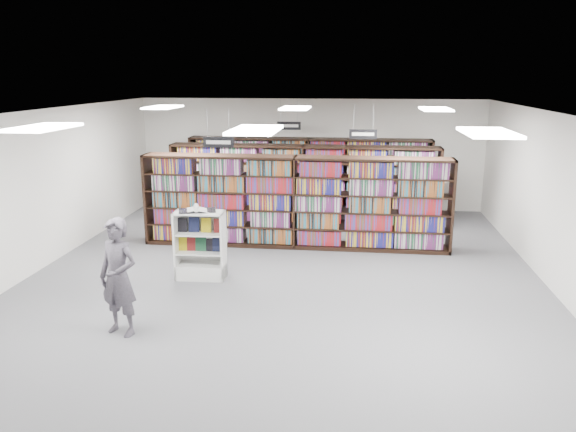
# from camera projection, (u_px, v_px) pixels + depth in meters

# --- Properties ---
(floor) EXTENTS (12.00, 12.00, 0.00)m
(floor) POSITION_uv_depth(u_px,v_px,m) (284.00, 276.00, 11.12)
(floor) COLOR #535358
(floor) RESTS_ON ground
(ceiling) EXTENTS (10.00, 12.00, 0.10)m
(ceiling) POSITION_uv_depth(u_px,v_px,m) (284.00, 112.00, 10.33)
(ceiling) COLOR silver
(ceiling) RESTS_ON wall_back
(wall_back) EXTENTS (10.00, 0.10, 3.20)m
(wall_back) POSITION_uv_depth(u_px,v_px,m) (310.00, 154.00, 16.50)
(wall_back) COLOR white
(wall_back) RESTS_ON ground
(wall_front) EXTENTS (10.00, 0.10, 3.20)m
(wall_front) POSITION_uv_depth(u_px,v_px,m) (198.00, 340.00, 4.95)
(wall_front) COLOR white
(wall_front) RESTS_ON ground
(wall_left) EXTENTS (0.10, 12.00, 3.20)m
(wall_left) POSITION_uv_depth(u_px,v_px,m) (38.00, 191.00, 11.31)
(wall_left) COLOR white
(wall_left) RESTS_ON ground
(wall_right) EXTENTS (0.10, 12.00, 3.20)m
(wall_right) POSITION_uv_depth(u_px,v_px,m) (558.00, 204.00, 10.14)
(wall_right) COLOR white
(wall_right) RESTS_ON ground
(bookshelf_row_near) EXTENTS (7.00, 0.60, 2.10)m
(bookshelf_row_near) POSITION_uv_depth(u_px,v_px,m) (295.00, 202.00, 12.78)
(bookshelf_row_near) COLOR black
(bookshelf_row_near) RESTS_ON floor
(bookshelf_row_mid) EXTENTS (7.00, 0.60, 2.10)m
(bookshelf_row_mid) POSITION_uv_depth(u_px,v_px,m) (303.00, 185.00, 14.71)
(bookshelf_row_mid) COLOR black
(bookshelf_row_mid) RESTS_ON floor
(bookshelf_row_far) EXTENTS (7.00, 0.60, 2.10)m
(bookshelf_row_far) POSITION_uv_depth(u_px,v_px,m) (309.00, 174.00, 16.35)
(bookshelf_row_far) COLOR black
(bookshelf_row_far) RESTS_ON floor
(aisle_sign_left) EXTENTS (0.65, 0.02, 0.80)m
(aisle_sign_left) POSITION_uv_depth(u_px,v_px,m) (218.00, 141.00, 11.63)
(aisle_sign_left) COLOR #B2B2B7
(aisle_sign_left) RESTS_ON ceiling
(aisle_sign_right) EXTENTS (0.65, 0.02, 0.80)m
(aisle_sign_right) POSITION_uv_depth(u_px,v_px,m) (363.00, 133.00, 13.21)
(aisle_sign_right) COLOR #B2B2B7
(aisle_sign_right) RESTS_ON ceiling
(aisle_sign_center) EXTENTS (0.65, 0.02, 0.80)m
(aisle_sign_center) POSITION_uv_depth(u_px,v_px,m) (289.00, 125.00, 15.37)
(aisle_sign_center) COLOR #B2B2B7
(aisle_sign_center) RESTS_ON ceiling
(troffer_front_left) EXTENTS (0.60, 1.20, 0.04)m
(troffer_front_left) POSITION_uv_depth(u_px,v_px,m) (43.00, 127.00, 7.80)
(troffer_front_left) COLOR white
(troffer_front_left) RESTS_ON ceiling
(troffer_front_center) EXTENTS (0.60, 1.20, 0.04)m
(troffer_front_center) POSITION_uv_depth(u_px,v_px,m) (255.00, 130.00, 7.45)
(troffer_front_center) COLOR white
(troffer_front_center) RESTS_ON ceiling
(troffer_front_right) EXTENTS (0.60, 1.20, 0.04)m
(troffer_front_right) POSITION_uv_depth(u_px,v_px,m) (488.00, 133.00, 7.11)
(troffer_front_right) COLOR white
(troffer_front_right) RESTS_ON ceiling
(troffer_back_left) EXTENTS (0.60, 1.20, 0.04)m
(troffer_back_left) POSITION_uv_depth(u_px,v_px,m) (163.00, 107.00, 12.62)
(troffer_back_left) COLOR white
(troffer_back_left) RESTS_ON ceiling
(troffer_back_center) EXTENTS (0.60, 1.20, 0.04)m
(troffer_back_center) POSITION_uv_depth(u_px,v_px,m) (295.00, 108.00, 12.27)
(troffer_back_center) COLOR white
(troffer_back_center) RESTS_ON ceiling
(troffer_back_right) EXTENTS (0.60, 1.20, 0.04)m
(troffer_back_right) POSITION_uv_depth(u_px,v_px,m) (436.00, 109.00, 11.92)
(troffer_back_right) COLOR white
(troffer_back_right) RESTS_ON ceiling
(endcap_display) EXTENTS (0.97, 0.51, 1.34)m
(endcap_display) POSITION_uv_depth(u_px,v_px,m) (201.00, 255.00, 10.94)
(endcap_display) COLOR silver
(endcap_display) RESTS_ON floor
(open_book) EXTENTS (0.78, 0.58, 0.13)m
(open_book) POSITION_uv_depth(u_px,v_px,m) (197.00, 209.00, 10.74)
(open_book) COLOR black
(open_book) RESTS_ON endcap_display
(shopper) EXTENTS (0.77, 0.62, 1.82)m
(shopper) POSITION_uv_depth(u_px,v_px,m) (119.00, 277.00, 8.45)
(shopper) COLOR #514D58
(shopper) RESTS_ON floor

